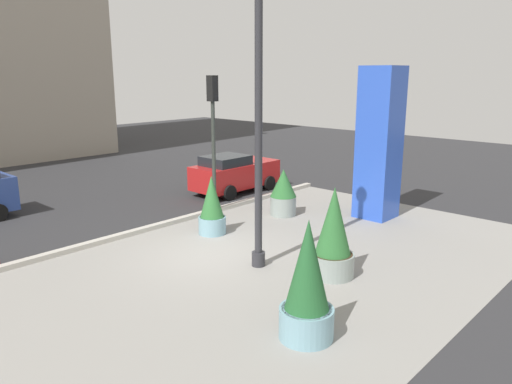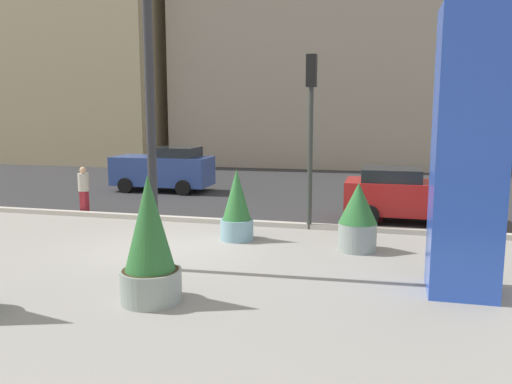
# 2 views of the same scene
# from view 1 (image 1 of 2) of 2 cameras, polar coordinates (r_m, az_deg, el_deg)

# --- Properties ---
(ground_plane) EXTENTS (60.00, 60.00, 0.00)m
(ground_plane) POSITION_cam_1_polar(r_m,az_deg,el_deg) (17.43, -14.32, -3.84)
(ground_plane) COLOR #2D2D30
(plaza_pavement) EXTENTS (18.00, 10.00, 0.02)m
(plaza_pavement) POSITION_cam_1_polar(r_m,az_deg,el_deg) (13.08, 0.53, -9.35)
(plaza_pavement) COLOR gray
(plaza_pavement) RESTS_ON ground_plane
(curb_strip) EXTENTS (18.00, 0.24, 0.16)m
(curb_strip) POSITION_cam_1_polar(r_m,az_deg,el_deg) (16.71, -12.67, -4.22)
(curb_strip) COLOR #B7B2A8
(curb_strip) RESTS_ON ground_plane
(lamp_post) EXTENTS (0.44, 0.44, 7.63)m
(lamp_post) POSITION_cam_1_polar(r_m,az_deg,el_deg) (12.60, 0.30, 7.35)
(lamp_post) COLOR #2D2D33
(lamp_post) RESTS_ON ground_plane
(art_pillar_blue) EXTENTS (1.24, 1.24, 5.35)m
(art_pillar_blue) POSITION_cam_1_polar(r_m,az_deg,el_deg) (17.93, 14.09, 5.43)
(art_pillar_blue) COLOR blue
(art_pillar_blue) RESTS_ON ground_plane
(potted_plant_by_pillar) EXTENTS (1.12, 1.12, 2.37)m
(potted_plant_by_pillar) POSITION_cam_1_polar(r_m,az_deg,el_deg) (12.67, 8.93, -5.12)
(potted_plant_by_pillar) COLOR gray
(potted_plant_by_pillar) RESTS_ON ground_plane
(potted_plant_near_right) EXTENTS (0.89, 0.89, 1.93)m
(potted_plant_near_right) POSITION_cam_1_polar(r_m,az_deg,el_deg) (15.92, -5.13, -1.77)
(potted_plant_near_right) COLOR #7AA8B7
(potted_plant_near_right) RESTS_ON ground_plane
(potted_plant_near_left) EXTENTS (0.96, 0.96, 1.72)m
(potted_plant_near_left) POSITION_cam_1_polar(r_m,az_deg,el_deg) (17.97, 3.18, -0.05)
(potted_plant_near_left) COLOR gray
(potted_plant_near_left) RESTS_ON ground_plane
(potted_plant_curbside) EXTENTS (1.09, 1.09, 2.45)m
(potted_plant_curbside) POSITION_cam_1_polar(r_m,az_deg,el_deg) (9.71, 5.95, -10.80)
(potted_plant_curbside) COLOR #7AA8B7
(potted_plant_curbside) RESTS_ON ground_plane
(traffic_light_far_side) EXTENTS (0.28, 0.42, 5.02)m
(traffic_light_far_side) POSITION_cam_1_polar(r_m,az_deg,el_deg) (17.88, -5.01, 7.98)
(traffic_light_far_side) COLOR #333833
(traffic_light_far_side) RESTS_ON ground_plane
(car_far_lane) EXTENTS (4.01, 1.97, 1.68)m
(car_far_lane) POSITION_cam_1_polar(r_m,az_deg,el_deg) (21.47, -2.54, 2.19)
(car_far_lane) COLOR red
(car_far_lane) RESTS_ON ground_plane
(pedestrian_by_curb) EXTENTS (0.48, 0.48, 1.58)m
(pedestrian_by_curb) POSITION_cam_1_polar(r_m,az_deg,el_deg) (20.73, -3.96, 1.83)
(pedestrian_by_curb) COLOR maroon
(pedestrian_by_curb) RESTS_ON ground_plane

